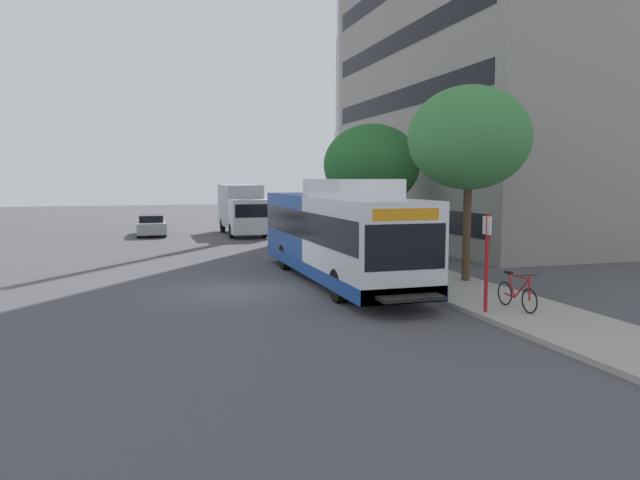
# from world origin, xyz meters

# --- Properties ---
(ground_plane) EXTENTS (120.00, 120.00, 0.00)m
(ground_plane) POSITION_xyz_m (0.00, 8.00, 0.00)
(ground_plane) COLOR #4C4C51
(sidewalk_curb) EXTENTS (3.00, 56.00, 0.14)m
(sidewalk_curb) POSITION_xyz_m (7.00, 6.00, 0.07)
(sidewalk_curb) COLOR #A8A399
(sidewalk_curb) RESTS_ON ground
(transit_bus) EXTENTS (2.58, 12.25, 3.65)m
(transit_bus) POSITION_xyz_m (3.83, 0.97, 1.70)
(transit_bus) COLOR white
(transit_bus) RESTS_ON ground
(bus_stop_sign_pole) EXTENTS (0.10, 0.36, 2.60)m
(bus_stop_sign_pole) POSITION_xyz_m (5.82, -5.48, 1.65)
(bus_stop_sign_pole) COLOR red
(bus_stop_sign_pole) RESTS_ON sidewalk_curb
(bicycle_parked) EXTENTS (0.52, 1.76, 1.02)m
(bicycle_parked) POSITION_xyz_m (6.80, -5.45, 0.56)
(bicycle_parked) COLOR black
(bicycle_parked) RESTS_ON sidewalk_curb
(street_tree_near_stop) EXTENTS (4.15, 4.15, 6.66)m
(street_tree_near_stop) POSITION_xyz_m (7.91, -0.95, 5.03)
(street_tree_near_stop) COLOR #4C3823
(street_tree_near_stop) RESTS_ON sidewalk_curb
(street_tree_mid_block) EXTENTS (4.70, 4.70, 6.19)m
(street_tree_mid_block) POSITION_xyz_m (8.08, 8.31, 4.33)
(street_tree_mid_block) COLOR #4C3823
(street_tree_mid_block) RESTS_ON sidewalk_curb
(parked_car_far_lane) EXTENTS (1.80, 4.50, 1.33)m
(parked_car_far_lane) POSITION_xyz_m (-2.17, 21.03, 0.66)
(parked_car_far_lane) COLOR #93999E
(parked_car_far_lane) RESTS_ON ground
(box_truck_background) EXTENTS (2.32, 7.01, 3.25)m
(box_truck_background) POSITION_xyz_m (3.60, 19.86, 1.74)
(box_truck_background) COLOR silver
(box_truck_background) RESTS_ON ground
(lattice_comm_tower) EXTENTS (1.10, 1.10, 34.20)m
(lattice_comm_tower) POSITION_xyz_m (14.54, 31.79, 11.53)
(lattice_comm_tower) COLOR #B7B7BC
(lattice_comm_tower) RESTS_ON ground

